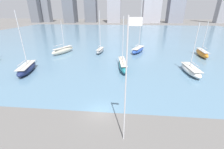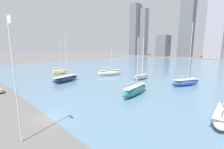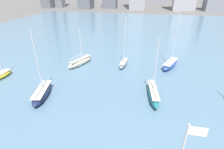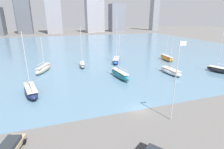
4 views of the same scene
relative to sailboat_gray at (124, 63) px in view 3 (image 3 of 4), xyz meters
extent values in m
cube|color=slate|center=(5.42, 37.30, -0.94)|extent=(180.00, 140.00, 0.00)
cube|color=white|center=(9.57, -37.34, 11.96)|extent=(1.10, 0.03, 0.70)
ellipsoid|color=gray|center=(0.00, -0.01, -0.17)|extent=(2.48, 6.96, 1.52)
cube|color=#BCB7AD|center=(0.00, -0.01, 0.54)|extent=(2.04, 5.71, 0.10)
cube|color=#2D2D33|center=(0.00, -0.01, -0.59)|extent=(0.30, 1.24, 0.69)
cylinder|color=silver|center=(0.06, 0.50, 6.66)|extent=(0.18, 0.18, 12.14)
cylinder|color=silver|center=(-0.10, -0.83, 1.69)|extent=(0.45, 2.68, 0.14)
ellipsoid|color=#19234C|center=(-14.57, -19.00, -0.03)|extent=(4.57, 9.67, 1.81)
cube|color=#BCB7AD|center=(-14.57, -19.00, 0.83)|extent=(3.75, 7.93, 0.10)
cube|color=#2D2D33|center=(-14.57, -19.00, -0.53)|extent=(0.53, 1.67, 0.81)
cylinder|color=silver|center=(-14.73, -18.32, 6.87)|extent=(0.18, 0.18, 11.98)
cylinder|color=silver|center=(-14.21, -20.58, 1.98)|extent=(1.17, 4.55, 0.14)
ellipsoid|color=#1E757F|center=(8.20, -14.88, 0.11)|extent=(3.04, 10.04, 2.09)
cube|color=beige|center=(8.20, -14.88, 1.10)|extent=(2.49, 8.23, 0.10)
cube|color=#2D2D33|center=(8.20, -14.88, -0.46)|extent=(0.38, 1.79, 0.94)
cylinder|color=silver|center=(8.11, -14.15, 6.37)|extent=(0.18, 0.18, 10.44)
cylinder|color=silver|center=(8.40, -16.43, 2.25)|extent=(0.73, 4.58, 0.14)
ellipsoid|color=beige|center=(-12.52, -1.94, 0.10)|extent=(5.45, 9.43, 2.06)
cube|color=#BCB7AD|center=(-12.52, -1.94, 1.08)|extent=(4.47, 7.73, 0.10)
cube|color=#2D2D33|center=(-12.52, -1.94, -0.47)|extent=(0.83, 1.63, 0.93)
cylinder|color=silver|center=(-12.24, -1.29, 5.43)|extent=(0.18, 0.18, 8.60)
cylinder|color=silver|center=(-13.12, -3.30, 2.23)|extent=(1.88, 4.07, 0.14)
ellipsoid|color=#284CA8|center=(13.15, 1.89, -0.06)|extent=(6.08, 9.49, 1.75)
cube|color=#BCB7AD|center=(13.15, 1.89, 0.76)|extent=(4.98, 7.78, 0.10)
cube|color=#2D2D33|center=(13.15, 1.89, -0.54)|extent=(0.83, 1.59, 0.79)
cylinder|color=silver|center=(13.44, 2.53, 8.29)|extent=(0.18, 0.18, 14.97)
cylinder|color=silver|center=(12.65, 0.76, 1.91)|extent=(1.71, 3.58, 0.14)
ellipsoid|color=yellow|center=(-29.41, -13.37, -0.22)|extent=(2.71, 6.20, 1.42)
cube|color=silver|center=(-29.41, -13.37, 0.44)|extent=(2.22, 5.08, 0.10)
cube|color=#2D2D33|center=(-29.41, -13.37, -0.61)|extent=(0.26, 1.09, 0.64)
camera|label=1|loc=(8.82, -50.40, 12.82)|focal=24.00mm
camera|label=2|loc=(26.59, -41.14, 9.35)|focal=24.00mm
camera|label=3|loc=(5.91, -46.29, 20.07)|focal=28.00mm
camera|label=4|loc=(-8.68, -58.65, 15.76)|focal=28.00mm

